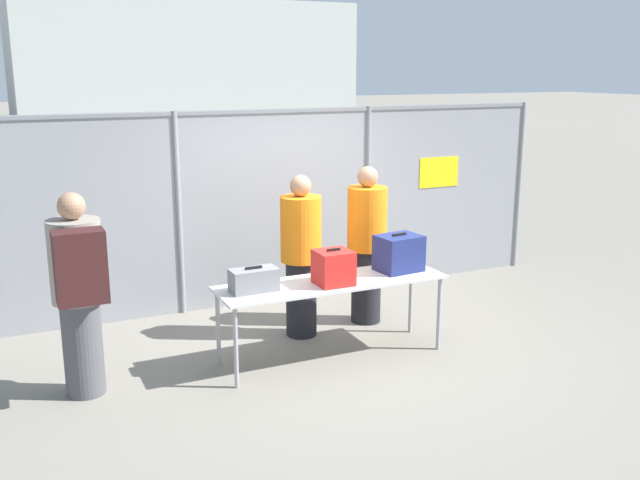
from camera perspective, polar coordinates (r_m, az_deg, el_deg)
ground_plane at (r=7.38m, az=1.95°, el=-8.65°), size 120.00×120.00×0.00m
fence_section at (r=8.62m, az=-3.25°, el=3.05°), size 7.38×0.07×2.33m
inspection_table at (r=6.92m, az=0.96°, el=-3.77°), size 2.27×0.66×0.79m
suitcase_grey at (r=6.59m, az=-5.31°, el=-3.20°), size 0.44×0.23×0.24m
suitcase_red at (r=6.76m, az=1.08°, el=-2.21°), size 0.33×0.32×0.35m
suitcase_navy at (r=7.25m, az=6.32°, el=-1.05°), size 0.46×0.38×0.39m
traveler_hooded at (r=6.36m, az=-18.73°, el=-3.66°), size 0.44×0.69×1.80m
security_worker_near at (r=7.47m, az=-1.53°, el=-1.14°), size 0.43×0.43×1.73m
security_worker_far at (r=7.89m, az=3.76°, el=-0.23°), size 0.44×0.44×1.76m
utility_trailer at (r=11.52m, az=-4.47°, el=1.58°), size 3.67×1.93×0.69m
distant_hangar at (r=40.01m, az=-11.78°, el=13.59°), size 16.15×11.69×5.93m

